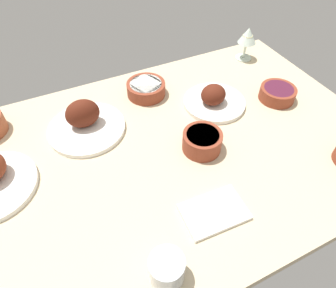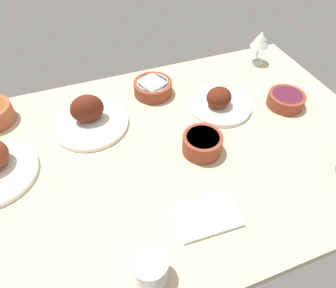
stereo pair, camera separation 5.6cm
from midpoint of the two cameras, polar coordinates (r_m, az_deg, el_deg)
name	(u,v)px [view 2 (the right image)]	position (r cm, az deg, el deg)	size (l,w,h in cm)	color
dining_table	(168,152)	(94.77, 1.69, -1.70)	(140.00, 90.00, 4.00)	#C6B28E
plate_center_main	(89,117)	(101.82, -13.59, 5.11)	(25.67, 25.67, 11.16)	white
plate_near_viewer	(220,102)	(108.19, 11.47, 7.94)	(22.56, 22.56, 8.76)	white
bowl_onions	(286,99)	(116.41, 23.27, 7.95)	(13.07, 13.07, 4.78)	brown
bowl_sauce	(202,143)	(91.10, 8.44, 0.11)	(12.30, 12.30, 6.26)	brown
bowl_cream	(153,87)	(112.69, -1.52, 10.92)	(14.49, 14.49, 5.04)	brown
wine_glass	(260,41)	(133.98, 18.75, 18.45)	(7.60, 7.60, 14.00)	silver
water_tumbler	(151,268)	(69.41, -0.86, -23.13)	(7.98, 7.98, 8.00)	silver
folded_napkin	(206,215)	(79.69, 9.53, -13.58)	(16.72, 11.18, 1.20)	white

